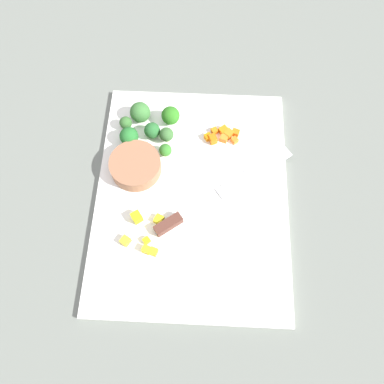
{
  "coord_description": "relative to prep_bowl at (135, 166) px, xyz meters",
  "views": [
    {
      "loc": [
        -0.29,
        -0.01,
        0.7
      ],
      "look_at": [
        0.0,
        0.0,
        0.02
      ],
      "focal_mm": 35.65,
      "sensor_mm": 36.0,
      "label": 1
    }
  ],
  "objects": [
    {
      "name": "ground_plane",
      "position": [
        -0.05,
        -0.12,
        -0.03
      ],
      "size": [
        4.0,
        4.0,
        0.0
      ],
      "primitive_type": "plane",
      "color": "slate"
    },
    {
      "name": "cutting_board",
      "position": [
        -0.05,
        -0.12,
        -0.02
      ],
      "size": [
        0.49,
        0.38,
        0.01
      ],
      "primitive_type": "cube",
      "color": "white",
      "rests_on": "ground_plane"
    },
    {
      "name": "prep_bowl",
      "position": [
        0.0,
        0.0,
        0.0
      ],
      "size": [
        0.1,
        0.1,
        0.03
      ],
      "primitive_type": "cylinder",
      "color": "#956446",
      "rests_on": "cutting_board"
    },
    {
      "name": "chef_knife",
      "position": [
        -0.07,
        -0.14,
        -0.01
      ],
      "size": [
        0.21,
        0.27,
        0.02
      ],
      "rotation": [
        0.0,
        0.0,
        5.35
      ],
      "color": "silver",
      "rests_on": "cutting_board"
    },
    {
      "name": "carrot_dice_0",
      "position": [
        0.09,
        -0.2,
        -0.01
      ],
      "size": [
        0.02,
        0.02,
        0.01
      ],
      "primitive_type": "cube",
      "rotation": [
        0.0,
        0.0,
        1.23
      ],
      "color": "orange",
      "rests_on": "cutting_board"
    },
    {
      "name": "carrot_dice_1",
      "position": [
        0.07,
        -0.15,
        -0.01
      ],
      "size": [
        0.02,
        0.02,
        0.02
      ],
      "primitive_type": "cube",
      "rotation": [
        0.0,
        0.0,
        1.99
      ],
      "color": "orange",
      "rests_on": "cutting_board"
    },
    {
      "name": "carrot_dice_2",
      "position": [
        0.07,
        -0.2,
        -0.01
      ],
      "size": [
        0.02,
        0.02,
        0.01
      ],
      "primitive_type": "cube",
      "rotation": [
        0.0,
        0.0,
        0.67
      ],
      "color": "orange",
      "rests_on": "cutting_board"
    },
    {
      "name": "carrot_dice_3",
      "position": [
        0.08,
        -0.14,
        -0.01
      ],
      "size": [
        0.02,
        0.02,
        0.01
      ],
      "primitive_type": "cube",
      "rotation": [
        0.0,
        0.0,
        2.17
      ],
      "color": "orange",
      "rests_on": "cutting_board"
    },
    {
      "name": "carrot_dice_4",
      "position": [
        0.09,
        -0.19,
        -0.01
      ],
      "size": [
        0.02,
        0.02,
        0.01
      ],
      "primitive_type": "cube",
      "rotation": [
        0.0,
        0.0,
        2.44
      ],
      "color": "orange",
      "rests_on": "cutting_board"
    },
    {
      "name": "carrot_dice_5",
      "position": [
        0.08,
        -0.18,
        -0.01
      ],
      "size": [
        0.02,
        0.02,
        0.01
      ],
      "primitive_type": "cube",
      "rotation": [
        0.0,
        0.0,
        1.22
      ],
      "color": "orange",
      "rests_on": "cutting_board"
    },
    {
      "name": "carrot_dice_6",
      "position": [
        0.1,
        -0.18,
        -0.01
      ],
      "size": [
        0.02,
        0.02,
        0.01
      ],
      "primitive_type": "cube",
      "rotation": [
        0.0,
        0.0,
        2.24
      ],
      "color": "orange",
      "rests_on": "cutting_board"
    },
    {
      "name": "carrot_dice_7",
      "position": [
        0.1,
        -0.16,
        -0.01
      ],
      "size": [
        0.02,
        0.02,
        0.01
      ],
      "primitive_type": "cube",
      "rotation": [
        0.0,
        0.0,
        0.51
      ],
      "color": "orange",
      "rests_on": "cutting_board"
    },
    {
      "name": "pepper_dice_0",
      "position": [
        -0.11,
        -0.05,
        -0.01
      ],
      "size": [
        0.02,
        0.02,
        0.01
      ],
      "primitive_type": "cube",
      "rotation": [
        0.0,
        0.0,
        1.11
      ],
      "color": "yellow",
      "rests_on": "cutting_board"
    },
    {
      "name": "pepper_dice_1",
      "position": [
        -0.17,
        -0.04,
        -0.01
      ],
      "size": [
        0.02,
        0.02,
        0.01
      ],
      "primitive_type": "cube",
      "rotation": [
        0.0,
        0.0,
        1.17
      ],
      "color": "yellow",
      "rests_on": "cutting_board"
    },
    {
      "name": "pepper_dice_2",
      "position": [
        -0.15,
        0.0,
        -0.01
      ],
      "size": [
        0.02,
        0.02,
        0.01
      ],
      "primitive_type": "cube",
      "rotation": [
        0.0,
        0.0,
        1.02
      ],
      "color": "yellow",
      "rests_on": "cutting_board"
    },
    {
      "name": "pepper_dice_3",
      "position": [
        -0.15,
        -0.04,
        -0.01
      ],
      "size": [
        0.02,
        0.02,
        0.01
      ],
      "primitive_type": "cube",
      "rotation": [
        0.0,
        0.0,
        0.72
      ],
      "color": "yellow",
      "rests_on": "cutting_board"
    },
    {
      "name": "pepper_dice_4",
      "position": [
        -0.11,
        -0.01,
        -0.01
      ],
      "size": [
        0.03,
        0.02,
        0.02
      ],
      "primitive_type": "cube",
      "rotation": [
        0.0,
        0.0,
        0.62
      ],
      "color": "yellow",
      "rests_on": "cutting_board"
    },
    {
      "name": "pepper_dice_5",
      "position": [
        -0.17,
        -0.05,
        -0.01
      ],
      "size": [
        0.02,
        0.02,
        0.01
      ],
      "primitive_type": "cube",
      "rotation": [
        0.0,
        0.0,
        2.81
      ],
      "color": "yellow",
      "rests_on": "cutting_board"
    },
    {
      "name": "broccoli_floret_0",
      "position": [
        0.07,
        -0.06,
        0.01
      ],
      "size": [
        0.03,
        0.03,
        0.04
      ],
      "color": "#97C45F",
      "rests_on": "cutting_board"
    },
    {
      "name": "broccoli_floret_1",
      "position": [
        0.04,
        -0.06,
        0.0
      ],
      "size": [
        0.03,
        0.03,
        0.03
      ],
      "color": "#95B65A",
      "rests_on": "cutting_board"
    },
    {
      "name": "broccoli_floret_2",
      "position": [
        0.1,
        0.03,
        0.0
      ],
      "size": [
        0.03,
        0.03,
        0.03
      ],
      "color": "#94AF55",
      "rests_on": "cutting_board"
    },
    {
      "name": "broccoli_floret_3",
      "position": [
        0.06,
        0.02,
        0.01
      ],
      "size": [
        0.04,
        0.04,
        0.04
      ],
      "color": "#95B75D",
      "rests_on": "cutting_board"
    },
    {
      "name": "broccoli_floret_4",
      "position": [
        0.08,
        -0.03,
        0.0
      ],
      "size": [
        0.03,
        0.03,
        0.04
      ],
      "color": "#83BD69",
      "rests_on": "cutting_board"
    },
    {
      "name": "broccoli_floret_5",
      "position": [
        0.12,
        -0.06,
        0.01
      ],
      "size": [
        0.04,
        0.04,
        0.04
      ],
      "color": "#89C06B",
      "rests_on": "cutting_board"
    },
    {
      "name": "broccoli_floret_6",
      "position": [
        0.12,
        0.0,
        0.01
      ],
      "size": [
        0.04,
        0.04,
        0.04
      ],
      "color": "#93AF61",
      "rests_on": "cutting_board"
    }
  ]
}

